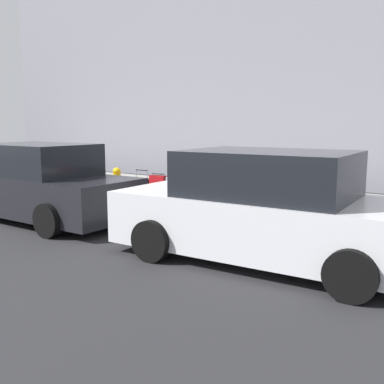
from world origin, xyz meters
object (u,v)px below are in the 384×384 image
Objects in this scene: suitcase_red_0 at (291,203)px; suitcase_red_7 at (158,189)px; parked_car_charcoal_1 at (38,185)px; suitcase_teal_4 at (210,196)px; fire_hydrant at (117,182)px; suitcase_black_2 at (250,197)px; bollard_post at (98,181)px; suitcase_olive_3 at (230,195)px; suitcase_maroon_1 at (269,200)px; suitcase_navy_5 at (190,194)px; parked_car_white_0 at (267,210)px; suitcase_maroon_8 at (142,190)px; suitcase_silver_6 at (175,190)px.

suitcase_red_0 reaches higher than suitcase_red_7.
parked_car_charcoal_1 reaches higher than suitcase_red_7.
fire_hydrant is at bearing -1.00° from suitcase_teal_4.
suitcase_black_2 is 0.91× the size of bollard_post.
bollard_post is (5.34, 0.20, 0.10)m from suitcase_red_0.
suitcase_olive_3 is at bearing -179.67° from fire_hydrant.
suitcase_olive_3 is 0.92× the size of suitcase_teal_4.
suitcase_olive_3 is at bearing -177.53° from bollard_post.
suitcase_red_0 reaches higher than suitcase_teal_4.
bollard_post reaches higher than suitcase_red_7.
suitcase_maroon_1 is 0.18× the size of parked_car_charcoal_1.
suitcase_teal_4 is at bearing -178.35° from bollard_post.
suitcase_red_0 is at bearing -177.81° from suitcase_navy_5.
parked_car_charcoal_1 is (-0.61, 2.35, 0.22)m from bollard_post.
suitcase_maroon_1 is 0.18× the size of parked_car_white_0.
parked_car_white_0 is (-4.49, 2.46, 0.36)m from suitcase_maroon_8.
suitcase_maroon_8 is (2.95, 0.09, -0.07)m from suitcase_black_2.
suitcase_red_0 is 3.40m from suitcase_red_7.
parked_car_charcoal_1 is at bearing 46.86° from suitcase_navy_5.
bollard_post is at bearing 2.47° from suitcase_olive_3.
suitcase_silver_6 is at bearing -0.25° from suitcase_maroon_1.
suitcase_red_7 is (2.46, 0.07, -0.01)m from suitcase_black_2.
suitcase_red_0 is at bearing -178.94° from suitcase_olive_3.
fire_hydrant is 5.94m from parked_car_white_0.
suitcase_navy_5 is 0.13× the size of parked_car_white_0.
suitcase_navy_5 is (0.54, -0.00, -0.02)m from suitcase_teal_4.
parked_car_charcoal_1 is at bearing 40.84° from suitcase_teal_4.
fire_hydrant is (4.79, 0.05, 0.10)m from suitcase_red_0.
parked_car_charcoal_1 is (1.81, 2.53, 0.30)m from suitcase_silver_6.
suitcase_red_0 is 5.39m from parked_car_charcoal_1.
suitcase_red_0 is at bearing -177.09° from suitcase_teal_4.
suitcase_silver_6 is 4.35m from parked_car_white_0.
suitcase_navy_5 is at bearing -177.98° from bollard_post.
suitcase_navy_5 is 2.36m from fire_hydrant.
suitcase_teal_4 is 1.04m from suitcase_silver_6.
suitcase_red_7 is at bearing -177.44° from suitcase_maroon_8.
suitcase_maroon_1 is 2.93m from suitcase_red_7.
suitcase_red_7 is 0.88× the size of bollard_post.
suitcase_maroon_1 is at bearing -179.80° from fire_hydrant.
suitcase_teal_4 is at bearing 179.92° from suitcase_maroon_8.
fire_hydrant reaches higher than suitcase_navy_5.
parked_car_white_0 reaches higher than suitcase_black_2.
suitcase_maroon_8 is at bearing -175.95° from bollard_post.
suitcase_maroon_1 reaches higher than bollard_post.
bollard_post is (0.55, 0.15, 0.00)m from fire_hydrant.
suitcase_navy_5 is 0.76× the size of bollard_post.
parked_car_charcoal_1 reaches higher than bollard_post.
suitcase_silver_6 reaches higher than fire_hydrant.
suitcase_teal_4 is at bearing -139.16° from parked_car_charcoal_1.
suitcase_red_0 is 0.92× the size of suitcase_silver_6.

